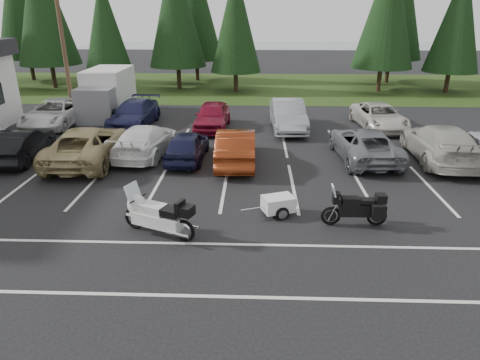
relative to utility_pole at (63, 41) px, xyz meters
name	(u,v)px	position (x,y,z in m)	size (l,w,h in m)	color
ground	(210,196)	(10.00, -12.00, -4.70)	(120.00, 120.00, 0.00)	black
grass_strip	(237,87)	(10.00, 12.00, -4.69)	(80.00, 16.00, 0.01)	#223711
lake_water	(271,53)	(14.00, 43.00, -4.70)	(70.00, 50.00, 0.02)	gray
utility_pole	(63,41)	(0.00, 0.00, 0.00)	(1.60, 0.26, 9.00)	#473321
box_truck	(105,94)	(2.00, 0.50, -3.25)	(2.40, 5.60, 2.90)	silver
stall_markings	(215,176)	(10.00, -10.00, -4.69)	(32.00, 16.00, 0.01)	silver
conifer_2	(42,3)	(-6.00, 10.80, 2.25)	(5.10, 5.10, 11.89)	#332316
conifer_3	(105,25)	(-0.50, 9.40, 0.57)	(3.87, 3.87, 9.02)	#332316
conifer_4	(175,8)	(5.00, 10.90, 1.83)	(4.80, 4.80, 11.17)	#332316
conifer_5	(236,20)	(10.00, 9.60, 0.93)	(4.14, 4.14, 9.63)	#332316
conifer_6	(388,6)	(22.00, 10.10, 2.01)	(4.93, 4.93, 11.48)	#332316
conifer_7	(458,18)	(27.50, 9.80, 1.11)	(4.27, 4.27, 9.94)	#332316
conifer_back_a	(20,0)	(-10.00, 15.00, 2.49)	(5.28, 5.28, 12.30)	#332316
conifer_back_b	(195,5)	(6.00, 15.50, 2.07)	(4.97, 4.97, 11.58)	#332316
car_near_1	(22,145)	(0.94, -8.18, -3.97)	(1.53, 4.39, 1.45)	black
car_near_2	(88,144)	(4.09, -8.30, -3.89)	(2.69, 5.84, 1.62)	#9D8B5B
car_near_3	(146,140)	(6.50, -7.31, -3.96)	(2.05, 5.05, 1.47)	white
car_near_4	(187,146)	(8.56, -7.92, -4.01)	(1.63, 4.06, 1.38)	#161837
car_near_5	(236,146)	(10.83, -8.26, -3.90)	(1.68, 4.82, 1.59)	maroon
car_near_6	(364,144)	(16.71, -7.53, -3.96)	(2.44, 5.30, 1.47)	slate
car_near_7	(440,143)	(20.11, -7.62, -3.86)	(2.35, 5.77, 1.67)	#B3AFA4
car_far_0	(56,113)	(-0.20, -2.02, -3.93)	(2.54, 5.52, 1.53)	silver
car_far_1	(134,114)	(4.50, -1.95, -3.95)	(2.09, 5.13, 1.49)	#1B1D45
car_far_2	(212,116)	(9.19, -2.42, -3.92)	(1.83, 4.55, 1.55)	maroon
car_far_3	(288,115)	(13.55, -2.41, -3.86)	(1.77, 5.09, 1.68)	gray
car_far_4	(379,116)	(18.89, -1.86, -4.00)	(2.31, 5.00, 1.39)	beige
touring_motorcycle	(158,212)	(8.73, -14.98, -3.91)	(2.85, 0.88, 1.58)	silver
cargo_trailer	(278,206)	(12.48, -13.47, -4.35)	(1.48, 0.83, 0.69)	white
adventure_motorcycle	(355,205)	(14.89, -14.13, -3.98)	(2.35, 0.82, 1.43)	black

